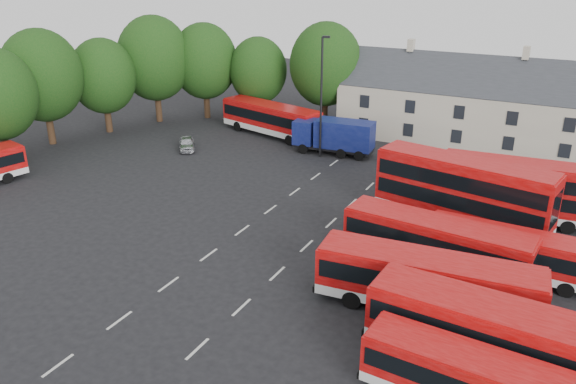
% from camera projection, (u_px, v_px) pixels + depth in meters
% --- Properties ---
extents(ground, '(140.00, 140.00, 0.00)m').
position_uv_depth(ground, '(226.00, 242.00, 37.43)').
color(ground, black).
rests_on(ground, ground).
extents(lane_markings, '(5.15, 33.80, 0.01)m').
position_uv_depth(lane_markings, '(273.00, 238.00, 37.98)').
color(lane_markings, beige).
rests_on(lane_markings, ground).
extents(treeline, '(29.92, 32.59, 12.01)m').
position_uv_depth(treeline, '(162.00, 70.00, 59.68)').
color(treeline, black).
rests_on(treeline, ground).
extents(terrace_houses, '(35.70, 7.13, 10.06)m').
position_uv_depth(terrace_houses, '(517.00, 111.00, 54.44)').
color(terrace_houses, beige).
rests_on(terrace_houses, ground).
extents(bus_row_a, '(9.92, 2.79, 2.77)m').
position_uv_depth(bus_row_a, '(483.00, 382.00, 22.56)').
color(bus_row_a, silver).
rests_on(bus_row_a, ground).
extents(bus_row_b, '(12.25, 3.42, 3.43)m').
position_uv_depth(bus_row_b, '(505.00, 336.00, 24.72)').
color(bus_row_b, silver).
rests_on(bus_row_b, ground).
extents(bus_row_c, '(11.74, 3.76, 3.26)m').
position_uv_depth(bus_row_c, '(427.00, 279.00, 29.29)').
color(bus_row_c, silver).
rests_on(bus_row_c, ground).
extents(bus_row_d, '(11.36, 3.53, 3.16)m').
position_uv_depth(bus_row_d, '(436.00, 240.00, 33.59)').
color(bus_row_d, silver).
rests_on(bus_row_d, ground).
extents(bus_row_e, '(9.90, 2.47, 2.79)m').
position_uv_depth(bus_row_e, '(512.00, 249.00, 32.94)').
color(bus_row_e, silver).
rests_on(bus_row_e, ground).
extents(bus_dd_south, '(12.36, 4.78, 4.95)m').
position_uv_depth(bus_dd_south, '(463.00, 189.00, 38.65)').
color(bus_dd_south, silver).
rests_on(bus_dd_south, ground).
extents(bus_dd_north, '(10.96, 3.46, 4.42)m').
position_uv_depth(bus_dd_north, '(519.00, 187.00, 39.83)').
color(bus_dd_north, silver).
rests_on(bus_dd_north, ground).
extents(bus_north, '(12.31, 5.57, 3.39)m').
position_uv_depth(bus_north, '(271.00, 117.00, 59.62)').
color(bus_north, silver).
rests_on(bus_north, ground).
extents(box_truck, '(7.90, 3.12, 3.37)m').
position_uv_depth(box_truck, '(335.00, 135.00, 53.91)').
color(box_truck, black).
rests_on(box_truck, ground).
extents(silver_car, '(3.41, 3.79, 1.25)m').
position_uv_depth(silver_car, '(187.00, 143.00, 55.66)').
color(silver_car, '#AFB2B8').
rests_on(silver_car, ground).
extents(lamppost, '(0.78, 0.45, 11.28)m').
position_uv_depth(lamppost, '(322.00, 95.00, 51.52)').
color(lamppost, black).
rests_on(lamppost, ground).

